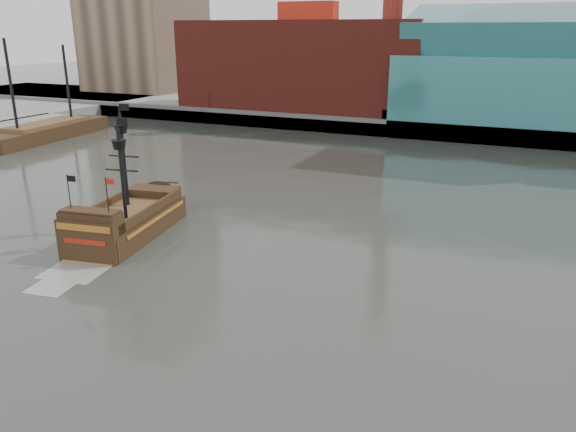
% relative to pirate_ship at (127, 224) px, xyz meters
% --- Properties ---
extents(ground, '(400.00, 400.00, 0.00)m').
position_rel_pirate_ship_xyz_m(ground, '(12.88, -11.88, -0.99)').
color(ground, '#2B2E29').
rests_on(ground, ground).
extents(promenade_far, '(220.00, 60.00, 2.00)m').
position_rel_pirate_ship_xyz_m(promenade_far, '(12.88, 80.12, 0.01)').
color(promenade_far, slate).
rests_on(promenade_far, ground).
extents(seawall, '(220.00, 1.00, 2.60)m').
position_rel_pirate_ship_xyz_m(seawall, '(12.88, 50.62, 0.31)').
color(seawall, '#4C4C49').
rests_on(seawall, ground).
extents(pirate_ship, '(6.67, 15.17, 10.97)m').
position_rel_pirate_ship_xyz_m(pirate_ship, '(0.00, 0.00, 0.00)').
color(pirate_ship, black).
rests_on(pirate_ship, ground).
extents(docked_vessel, '(6.99, 22.68, 15.18)m').
position_rel_pirate_ship_xyz_m(docked_vessel, '(-37.74, 28.14, -0.03)').
color(docked_vessel, black).
rests_on(docked_vessel, ground).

